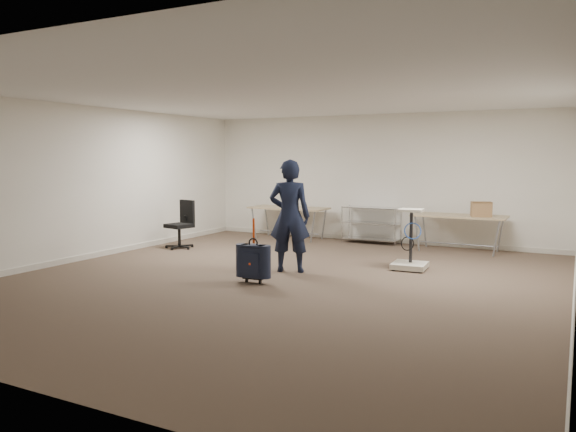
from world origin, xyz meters
The scene contains 10 objects.
ground centered at (0.00, 0.00, 0.00)m, with size 9.00×9.00×0.00m, color #4F3E30.
room_shell centered at (0.00, 1.38, 0.05)m, with size 8.00×9.00×9.00m.
folding_table_left centered at (-1.90, 3.95, 0.68)m, with size 1.80×0.75×0.73m.
folding_table_right centered at (1.90, 3.95, 0.68)m, with size 1.80×0.75×0.73m.
wire_shelf centered at (0.00, 4.20, 0.44)m, with size 1.22×0.47×0.80m.
person centered at (-0.17, 0.66, 0.92)m, with size 0.67×0.44×1.84m, color black.
suitcase centered at (-0.26, -0.35, 0.33)m, with size 0.37×0.23×0.97m.
office_chair centered at (-3.27, 1.76, 0.30)m, with size 0.60×0.60×0.98m.
equipment_cart centered at (1.53, 1.74, 0.27)m, with size 0.58×0.58×1.02m.
cardboard_box centered at (2.32, 3.88, 0.87)m, with size 0.38×0.28×0.28m, color olive.
Camera 1 is at (3.99, -7.39, 1.87)m, focal length 35.00 mm.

